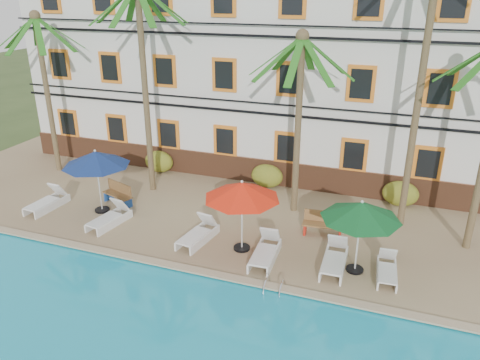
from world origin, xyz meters
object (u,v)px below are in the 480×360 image
at_px(pool_ladder, 274,290).
at_px(palm_d, 425,54).
at_px(umbrella_green, 361,211).
at_px(bench_left, 119,193).
at_px(palm_c, 299,100).
at_px(lounger_b, 110,217).
at_px(bench_right, 323,223).
at_px(lounger_d, 265,251).
at_px(palm_b, 143,64).
at_px(umbrella_red, 242,191).
at_px(lounger_a, 47,201).
at_px(palm_a, 44,72).
at_px(lounger_f, 387,269).
at_px(lounger_c, 198,234).
at_px(umbrella_blue, 96,159).
at_px(lounger_e, 335,259).

bearing_deg(pool_ladder, palm_d, 59.15).
distance_m(umbrella_green, bench_left, 10.51).
height_order(palm_c, lounger_b, palm_c).
height_order(palm_d, bench_right, palm_d).
bearing_deg(lounger_b, lounger_d, -3.23).
height_order(palm_b, lounger_b, palm_b).
bearing_deg(umbrella_red, lounger_a, 177.69).
bearing_deg(lounger_b, lounger_a, 173.95).
xyz_separation_m(palm_d, umbrella_green, (-1.27, -3.92, -4.37)).
distance_m(umbrella_red, umbrella_green, 3.97).
bearing_deg(bench_left, palm_a, 155.16).
distance_m(lounger_a, lounger_f, 13.80).
distance_m(palm_a, palm_b, 5.83).
height_order(umbrella_green, pool_ladder, umbrella_green).
xyz_separation_m(umbrella_green, lounger_c, (-5.66, 0.03, -1.89)).
relative_size(palm_b, lounger_b, 4.46).
height_order(palm_a, lounger_a, palm_a).
bearing_deg(lounger_b, bench_left, 112.31).
relative_size(lounger_b, bench_left, 1.29).
distance_m(palm_b, palm_c, 6.74).
relative_size(umbrella_blue, lounger_f, 1.55).
bearing_deg(palm_d, lounger_c, -150.69).
bearing_deg(lounger_f, palm_b, 161.16).
relative_size(umbrella_green, lounger_f, 1.47).
xyz_separation_m(palm_c, lounger_f, (3.97, -3.72, -4.43)).
relative_size(palm_a, lounger_a, 3.79).
relative_size(palm_a, lounger_f, 4.42).
bearing_deg(palm_d, lounger_f, -93.94).
distance_m(lounger_b, pool_ladder, 7.53).
distance_m(lounger_a, bench_left, 2.96).
height_order(palm_a, lounger_c, palm_a).
distance_m(lounger_e, bench_left, 9.71).
xyz_separation_m(lounger_f, bench_right, (-2.47, 2.06, 0.21)).
height_order(palm_c, pool_ladder, palm_c).
distance_m(lounger_a, bench_right, 11.46).
bearing_deg(lounger_c, palm_d, 29.31).
distance_m(palm_c, umbrella_red, 4.53).
relative_size(palm_d, umbrella_blue, 3.91).
xyz_separation_m(palm_c, pool_ladder, (0.76, -5.64, -4.69)).
xyz_separation_m(umbrella_red, lounger_c, (-1.69, -0.00, -1.97)).
height_order(palm_c, lounger_e, palm_c).
xyz_separation_m(palm_c, lounger_e, (2.29, -3.74, -4.38)).
height_order(palm_c, lounger_a, palm_c).
height_order(lounger_f, bench_left, bench_left).
relative_size(palm_a, bench_left, 4.90).
relative_size(palm_a, umbrella_blue, 2.85).
bearing_deg(palm_b, palm_a, 174.33).
bearing_deg(pool_ladder, lounger_f, 30.89).
distance_m(lounger_d, lounger_f, 4.01).
bearing_deg(lounger_a, umbrella_red, -2.31).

